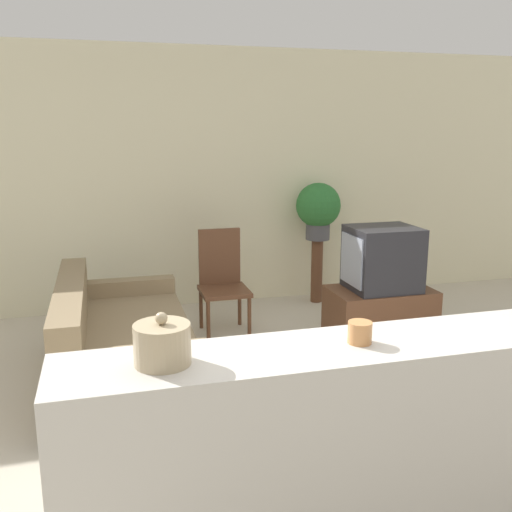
% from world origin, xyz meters
% --- Properties ---
extents(ground_plane, '(14.00, 14.00, 0.00)m').
position_xyz_m(ground_plane, '(0.00, 0.00, 0.00)').
color(ground_plane, beige).
extents(wall_back, '(9.00, 0.06, 2.70)m').
position_xyz_m(wall_back, '(0.00, 3.43, 1.35)').
color(wall_back, beige).
rests_on(wall_back, ground_plane).
extents(couch, '(0.95, 1.83, 0.78)m').
position_xyz_m(couch, '(-0.87, 1.60, 0.28)').
color(couch, '#847051').
rests_on(couch, ground_plane).
extents(tv_stand, '(0.88, 0.53, 0.52)m').
position_xyz_m(tv_stand, '(1.35, 1.75, 0.26)').
color(tv_stand, brown).
rests_on(tv_stand, ground_plane).
extents(television, '(0.58, 0.49, 0.55)m').
position_xyz_m(television, '(1.35, 1.75, 0.79)').
color(television, '#232328').
rests_on(television, tv_stand).
extents(wooden_chair, '(0.44, 0.44, 0.96)m').
position_xyz_m(wooden_chair, '(0.10, 2.50, 0.51)').
color(wooden_chair, brown).
rests_on(wooden_chair, ground_plane).
extents(plant_stand, '(0.13, 0.13, 0.70)m').
position_xyz_m(plant_stand, '(1.29, 3.12, 0.35)').
color(plant_stand, brown).
rests_on(plant_stand, ground_plane).
extents(potted_plant, '(0.48, 0.48, 0.61)m').
position_xyz_m(potted_plant, '(1.29, 3.12, 1.05)').
color(potted_plant, '#4C4C51').
rests_on(potted_plant, plant_stand).
extents(foreground_counter, '(2.40, 0.44, 1.00)m').
position_xyz_m(foreground_counter, '(0.00, -0.49, 0.50)').
color(foreground_counter, beige).
rests_on(foreground_counter, ground_plane).
extents(decorative_bowl, '(0.22, 0.22, 0.21)m').
position_xyz_m(decorative_bowl, '(-0.75, -0.49, 1.08)').
color(decorative_bowl, tan).
rests_on(decorative_bowl, foreground_counter).
extents(candle_jar, '(0.10, 0.10, 0.09)m').
position_xyz_m(candle_jar, '(0.07, -0.49, 1.05)').
color(candle_jar, '#C6844C').
rests_on(candle_jar, foreground_counter).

